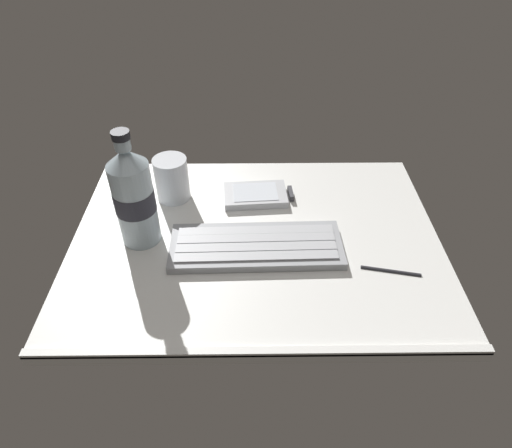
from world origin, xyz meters
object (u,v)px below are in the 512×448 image
object	(u,v)px
keyboard	(258,246)
water_bottle	(134,196)
handheld_device	(259,195)
stylus_pen	(391,270)
juice_cup	(172,180)

from	to	relation	value
keyboard	water_bottle	world-z (taller)	water_bottle
handheld_device	water_bottle	bearing A→B (deg)	-150.91
stylus_pen	juice_cup	bearing A→B (deg)	163.12
juice_cup	water_bottle	size ratio (longest dim) A/B	0.41
keyboard	stylus_pen	xyz separation A→B (cm)	(21.33, -5.46, -0.46)
keyboard	water_bottle	distance (cm)	22.00
juice_cup	stylus_pen	xyz separation A→B (cm)	(37.48, -20.60, -3.56)
handheld_device	stylus_pen	distance (cm)	29.04
keyboard	water_bottle	bearing A→B (deg)	170.94
juice_cup	stylus_pen	size ratio (longest dim) A/B	0.89
water_bottle	keyboard	bearing A→B (deg)	-9.06
water_bottle	stylus_pen	xyz separation A→B (cm)	(41.49, -8.67, -8.66)
keyboard	juice_cup	distance (cm)	22.36
juice_cup	keyboard	bearing A→B (deg)	-43.15
handheld_device	stylus_pen	size ratio (longest dim) A/B	1.39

